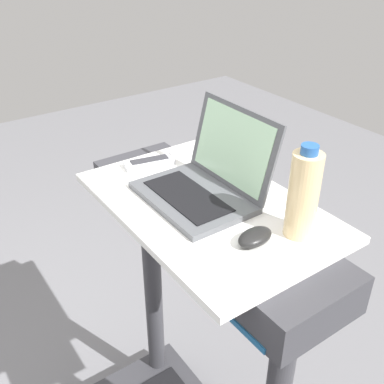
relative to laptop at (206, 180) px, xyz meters
name	(u,v)px	position (x,y,z in m)	size (l,w,h in m)	color
desk_board	(207,205)	(0.03, -0.02, -0.06)	(0.73, 0.47, 0.02)	white
laptop	(206,180)	(0.00, 0.00, 0.00)	(0.33, 0.28, 0.24)	#515459
computer_mouse	(255,237)	(0.25, -0.03, -0.03)	(0.06, 0.10, 0.03)	black
water_bottle	(303,195)	(0.28, 0.08, 0.06)	(0.07, 0.07, 0.24)	beige
tv_remote	(149,162)	(-0.25, -0.04, -0.04)	(0.08, 0.17, 0.02)	silver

